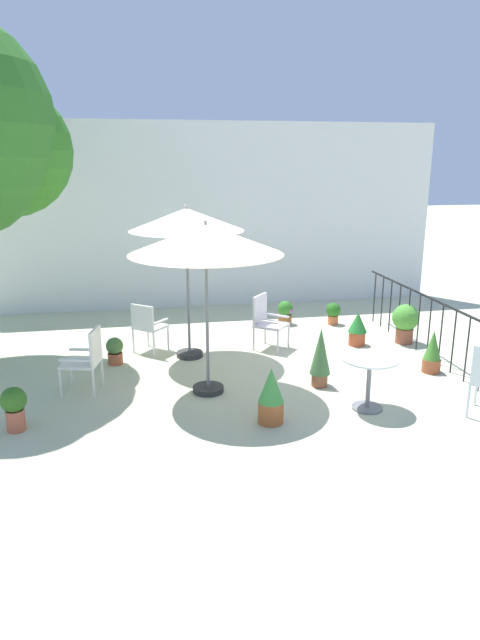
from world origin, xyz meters
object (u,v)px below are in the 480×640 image
potted_plant_4 (432,352)px  potted_plant_6 (405,321)px  patio_chair_2 (147,324)px  potted_plant_0 (115,350)px  potted_plant_7 (285,312)px  cafe_table_0 (369,373)px  potted_plant_3 (14,406)px  potted_plant_5 (271,396)px  potted_plant_8 (357,328)px  patio_umbrella_0 (186,222)px  patio_umbrella_1 (206,241)px  potted_plant_2 (333,312)px  potted_plant_1 (320,355)px  patio_chair_0 (87,357)px  patio_chair_3 (267,319)px

potted_plant_4 → potted_plant_6: 1.46m
patio_chair_2 → potted_plant_4: 4.63m
potted_plant_0 → potted_plant_7: potted_plant_7 is taller
cafe_table_0 → potted_plant_4: bearing=35.8°
cafe_table_0 → potted_plant_3: (-4.45, 0.20, -0.18)m
potted_plant_3 → potted_plant_5: potted_plant_5 is taller
cafe_table_0 → potted_plant_8: 2.70m
potted_plant_8 → patio_umbrella_0: bearing=-178.9°
patio_umbrella_0 → potted_plant_8: patio_umbrella_0 is taller
potted_plant_4 → patio_chair_2: bearing=158.0°
cafe_table_0 → potted_plant_0: (-3.32, 2.36, -0.26)m
potted_plant_4 → potted_plant_5: 3.12m
potted_plant_3 → potted_plant_8: (5.33, 2.35, -0.00)m
patio_umbrella_1 → patio_umbrella_0: bearing=94.1°
potted_plant_2 → potted_plant_4: bearing=-77.9°
potted_plant_1 → potted_plant_7: potted_plant_1 is taller
patio_chair_2 → potted_plant_7: size_ratio=1.81×
potted_plant_1 → potted_plant_5: bearing=-133.6°
patio_umbrella_1 → potted_plant_5: patio_umbrella_1 is taller
potted_plant_4 → potted_plant_5: size_ratio=0.93×
potted_plant_6 → potted_plant_1: bearing=-142.4°
patio_umbrella_0 → patio_umbrella_1: bearing=-85.9°
potted_plant_4 → potted_plant_7: (-1.54, 3.00, -0.08)m
patio_chair_2 → potted_plant_1: potted_plant_1 is taller
potted_plant_8 → cafe_table_0: bearing=-108.9°
potted_plant_7 → potted_plant_6: bearing=-41.1°
potted_plant_5 → patio_chair_2: bearing=115.6°
potted_plant_3 → potted_plant_5: size_ratio=0.77×
patio_umbrella_0 → potted_plant_6: 4.29m
potted_plant_8 → potted_plant_7: bearing=120.7°
patio_umbrella_1 → potted_plant_7: bearing=57.9°
patio_umbrella_0 → potted_plant_8: (2.99, 0.06, -1.93)m
cafe_table_0 → potted_plant_1: (-0.37, 0.87, -0.03)m
patio_umbrella_0 → patio_chair_2: bearing=153.8°
patio_chair_0 → potted_plant_0: patio_chair_0 is taller
patio_chair_3 → patio_umbrella_0: bearing=-171.8°
patio_umbrella_1 → potted_plant_6: bearing=22.6°
cafe_table_0 → potted_plant_1: bearing=113.2°
potted_plant_7 → potted_plant_8: (0.91, -1.53, 0.07)m
potted_plant_5 → potted_plant_2: bearing=60.8°
potted_plant_0 → potted_plant_4: (4.83, -1.27, 0.09)m
patio_umbrella_1 → potted_plant_8: bearing=29.1°
potted_plant_0 → potted_plant_1: (2.95, -1.49, 0.24)m
cafe_table_0 → potted_plant_4: cafe_table_0 is taller
potted_plant_8 → potted_plant_3: bearing=-156.2°
potted_plant_8 → patio_chair_3: bearing=175.1°
cafe_table_0 → patio_umbrella_1: bearing=154.5°
cafe_table_0 → potted_plant_5: (-1.35, -0.16, -0.14)m
patio_chair_0 → potted_plant_5: 2.73m
cafe_table_0 → potted_plant_2: bearing=76.9°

